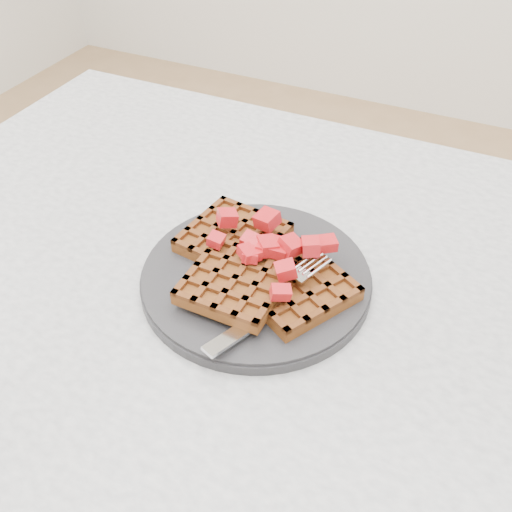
# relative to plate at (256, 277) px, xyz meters

# --- Properties ---
(table) EXTENTS (1.20, 0.80, 0.75)m
(table) POSITION_rel_plate_xyz_m (0.07, -0.01, -0.12)
(table) COLOR silver
(table) RESTS_ON ground
(plate) EXTENTS (0.26, 0.26, 0.02)m
(plate) POSITION_rel_plate_xyz_m (0.00, 0.00, 0.00)
(plate) COLOR #232326
(plate) RESTS_ON table
(waffles) EXTENTS (0.22, 0.18, 0.03)m
(waffles) POSITION_rel_plate_xyz_m (0.00, -0.00, 0.02)
(waffles) COLOR brown
(waffles) RESTS_ON plate
(strawberry_pile) EXTENTS (0.15, 0.15, 0.02)m
(strawberry_pile) POSITION_rel_plate_xyz_m (-0.00, 0.00, 0.05)
(strawberry_pile) COLOR #A60009
(strawberry_pile) RESTS_ON waffles
(fork) EXTENTS (0.09, 0.18, 0.02)m
(fork) POSITION_rel_plate_xyz_m (0.04, -0.04, 0.02)
(fork) COLOR silver
(fork) RESTS_ON plate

